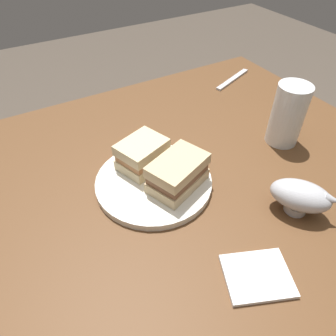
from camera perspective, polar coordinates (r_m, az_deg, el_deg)
ground_plane at (r=1.31m, az=1.49°, el=-23.95°), size 6.00×6.00×0.00m
dining_table at (r=1.00m, az=1.86°, el=-15.72°), size 1.08×0.88×0.71m
plate at (r=0.69m, az=-2.60°, el=-2.55°), size 0.25×0.25×0.02m
sandwich_half_left at (r=0.65m, az=1.77°, el=-0.93°), size 0.14×0.12×0.07m
sandwich_half_right at (r=0.70m, az=-4.71°, el=2.51°), size 0.12×0.11×0.06m
potato_wedge_front at (r=0.69m, az=0.54°, el=-0.23°), size 0.03×0.04×0.02m
potato_wedge_middle at (r=0.71m, az=-0.65°, el=0.58°), size 0.04×0.03×0.01m
potato_wedge_back at (r=0.72m, az=-2.59°, el=1.54°), size 0.05×0.05×0.02m
potato_wedge_left_edge at (r=0.71m, az=1.90°, el=0.82°), size 0.05×0.04×0.02m
pint_glass at (r=0.83m, az=20.75°, el=8.43°), size 0.08×0.08×0.15m
gravy_boat at (r=0.66m, az=23.05°, el=-4.67°), size 0.12×0.13×0.07m
napkin at (r=0.58m, az=15.90°, el=-18.31°), size 0.14×0.13×0.01m
fork at (r=1.12m, az=11.65°, el=15.51°), size 0.17×0.08×0.01m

